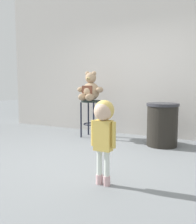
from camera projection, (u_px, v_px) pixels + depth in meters
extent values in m
plane|color=slate|center=(81.00, 161.00, 3.56)|extent=(24.00, 24.00, 0.00)
cube|color=beige|center=(137.00, 47.00, 5.38)|extent=(6.97, 0.30, 3.86)
cylinder|color=#1F2924|center=(91.00, 101.00, 5.17)|extent=(0.40, 0.40, 0.04)
cylinder|color=black|center=(81.00, 120.00, 5.15)|extent=(0.03, 0.03, 0.74)
cylinder|color=black|center=(94.00, 121.00, 5.01)|extent=(0.03, 0.03, 0.74)
cylinder|color=black|center=(88.00, 118.00, 5.42)|extent=(0.03, 0.03, 0.74)
cylinder|color=black|center=(101.00, 119.00, 5.27)|extent=(0.03, 0.03, 0.74)
torus|color=black|center=(91.00, 124.00, 5.22)|extent=(0.33, 0.33, 0.02)
sphere|color=tan|center=(91.00, 91.00, 5.15)|extent=(0.37, 0.37, 0.37)
cube|color=brown|center=(87.00, 91.00, 5.01)|extent=(0.23, 0.03, 0.22)
sphere|color=tan|center=(91.00, 78.00, 5.11)|extent=(0.23, 0.23, 0.23)
ellipsoid|color=tan|center=(88.00, 78.00, 5.03)|extent=(0.10, 0.07, 0.07)
sphere|color=black|center=(88.00, 78.00, 5.01)|extent=(0.03, 0.03, 0.03)
sphere|color=tan|center=(87.00, 73.00, 5.14)|extent=(0.09, 0.09, 0.09)
sphere|color=tan|center=(94.00, 73.00, 5.07)|extent=(0.09, 0.09, 0.09)
ellipsoid|color=tan|center=(81.00, 90.00, 5.22)|extent=(0.13, 0.21, 0.12)
ellipsoid|color=tan|center=(100.00, 90.00, 5.01)|extent=(0.13, 0.21, 0.12)
ellipsoid|color=tan|center=(83.00, 97.00, 5.04)|extent=(0.13, 0.32, 0.15)
ellipsoid|color=tan|center=(90.00, 97.00, 4.96)|extent=(0.13, 0.32, 0.15)
cylinder|color=#CEA4A5|center=(99.00, 179.00, 2.75)|extent=(0.08, 0.08, 0.11)
cylinder|color=silver|center=(99.00, 162.00, 2.73)|extent=(0.06, 0.06, 0.28)
cylinder|color=#CEA4A5|center=(107.00, 181.00, 2.71)|extent=(0.08, 0.08, 0.11)
cylinder|color=silver|center=(107.00, 163.00, 2.69)|extent=(0.06, 0.06, 0.28)
cube|color=#DCBA53|center=(103.00, 135.00, 2.67)|extent=(0.19, 0.11, 0.33)
cylinder|color=#DCBA53|center=(93.00, 133.00, 2.73)|extent=(0.05, 0.05, 0.28)
cylinder|color=#DCBA53|center=(114.00, 135.00, 2.61)|extent=(0.05, 0.05, 0.28)
sphere|color=#D8B293|center=(103.00, 111.00, 2.65)|extent=(0.20, 0.20, 0.20)
sphere|color=#DAB758|center=(104.00, 110.00, 2.67)|extent=(0.22, 0.22, 0.22)
cylinder|color=black|center=(162.00, 126.00, 4.44)|extent=(0.54, 0.54, 0.73)
cylinder|color=#2D2D33|center=(163.00, 105.00, 4.39)|extent=(0.58, 0.58, 0.05)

